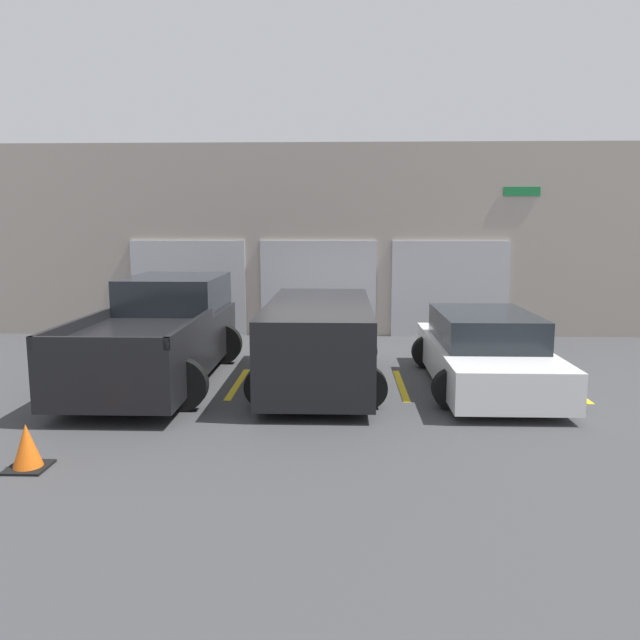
% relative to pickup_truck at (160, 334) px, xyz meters
% --- Properties ---
extents(ground_plane, '(28.00, 28.00, 0.00)m').
position_rel_pickup_truck_xyz_m(ground_plane, '(2.95, 1.69, -0.86)').
color(ground_plane, '#3D3D3F').
extents(shophouse_building, '(17.64, 0.68, 4.87)m').
position_rel_pickup_truck_xyz_m(shophouse_building, '(2.94, 4.98, 1.54)').
color(shophouse_building, '#9E9389').
rests_on(shophouse_building, ground).
extents(pickup_truck, '(2.58, 5.31, 1.83)m').
position_rel_pickup_truck_xyz_m(pickup_truck, '(0.00, 0.00, 0.00)').
color(pickup_truck, black).
rests_on(pickup_truck, ground).
extents(sedan_white, '(2.26, 4.56, 1.32)m').
position_rel_pickup_truck_xyz_m(sedan_white, '(5.90, -0.28, -0.24)').
color(sedan_white, white).
rests_on(sedan_white, ground).
extents(sedan_side, '(2.25, 4.64, 1.50)m').
position_rel_pickup_truck_xyz_m(sedan_side, '(2.95, -0.30, -0.04)').
color(sedan_side, black).
rests_on(sedan_side, ground).
extents(parking_stripe_far_left, '(0.12, 2.20, 0.01)m').
position_rel_pickup_truck_xyz_m(parking_stripe_far_left, '(-1.47, -0.31, -0.85)').
color(parking_stripe_far_left, gold).
rests_on(parking_stripe_far_left, ground).
extents(parking_stripe_left, '(0.12, 2.20, 0.01)m').
position_rel_pickup_truck_xyz_m(parking_stripe_left, '(1.47, -0.31, -0.85)').
color(parking_stripe_left, gold).
rests_on(parking_stripe_left, ground).
extents(parking_stripe_centre, '(0.12, 2.20, 0.01)m').
position_rel_pickup_truck_xyz_m(parking_stripe_centre, '(4.42, -0.31, -0.85)').
color(parking_stripe_centre, gold).
rests_on(parking_stripe_centre, ground).
extents(parking_stripe_right, '(0.12, 2.20, 0.01)m').
position_rel_pickup_truck_xyz_m(parking_stripe_right, '(7.37, -0.31, -0.85)').
color(parking_stripe_right, gold).
rests_on(parking_stripe_right, ground).
extents(traffic_cone, '(0.47, 0.47, 0.55)m').
position_rel_pickup_truck_xyz_m(traffic_cone, '(-0.35, -4.33, -0.60)').
color(traffic_cone, black).
rests_on(traffic_cone, ground).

